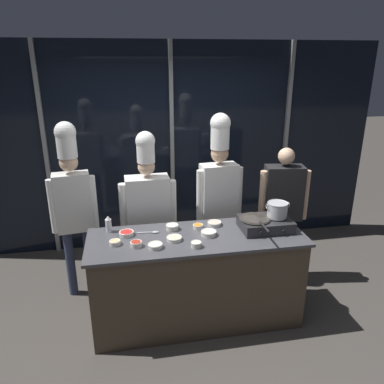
% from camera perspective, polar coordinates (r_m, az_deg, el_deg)
% --- Properties ---
extents(ground_plane, '(24.00, 24.00, 0.00)m').
position_cam_1_polar(ground_plane, '(4.01, 0.68, -18.55)').
color(ground_plane, '#47423D').
extents(window_wall_back, '(5.60, 0.09, 2.70)m').
position_cam_1_polar(window_wall_back, '(5.01, -3.11, 6.68)').
color(window_wall_back, black).
rests_on(window_wall_back, ground_plane).
extents(demo_counter, '(2.03, 0.71, 0.92)m').
position_cam_1_polar(demo_counter, '(3.74, 0.70, -13.02)').
color(demo_counter, '#4C3D2D').
rests_on(demo_counter, ground_plane).
extents(portable_stove, '(0.48, 0.36, 0.12)m').
position_cam_1_polar(portable_stove, '(3.70, 11.13, -4.75)').
color(portable_stove, '#28282B').
rests_on(portable_stove, demo_counter).
extents(frying_pan, '(0.30, 0.51, 0.04)m').
position_cam_1_polar(frying_pan, '(3.62, 9.60, -3.77)').
color(frying_pan, '#38332D').
rests_on(frying_pan, portable_stove).
extents(stock_pot, '(0.22, 0.20, 0.15)m').
position_cam_1_polar(stock_pot, '(3.68, 12.88, -2.61)').
color(stock_pot, '#B7BABF').
rests_on(stock_pot, portable_stove).
extents(squeeze_bottle_clear, '(0.06, 0.06, 0.16)m').
position_cam_1_polar(squeeze_bottle_clear, '(3.65, -12.62, -4.81)').
color(squeeze_bottle_clear, white).
rests_on(squeeze_bottle_clear, demo_counter).
extents(prep_bowl_onion, '(0.15, 0.15, 0.04)m').
position_cam_1_polar(prep_bowl_onion, '(3.52, 2.57, -6.25)').
color(prep_bowl_onion, silver).
rests_on(prep_bowl_onion, demo_counter).
extents(prep_bowl_garlic, '(0.13, 0.13, 0.04)m').
position_cam_1_polar(prep_bowl_garlic, '(3.32, -5.62, -8.11)').
color(prep_bowl_garlic, silver).
rests_on(prep_bowl_garlic, demo_counter).
extents(prep_bowl_ginger, '(0.10, 0.10, 0.04)m').
position_cam_1_polar(prep_bowl_ginger, '(3.42, -11.66, -7.52)').
color(prep_bowl_ginger, silver).
rests_on(prep_bowl_ginger, demo_counter).
extents(prep_bowl_chicken, '(0.14, 0.14, 0.04)m').
position_cam_1_polar(prep_bowl_chicken, '(3.73, 3.43, -4.76)').
color(prep_bowl_chicken, silver).
rests_on(prep_bowl_chicken, demo_counter).
extents(prep_bowl_carrots, '(0.10, 0.10, 0.04)m').
position_cam_1_polar(prep_bowl_carrots, '(3.65, 0.92, -5.23)').
color(prep_bowl_carrots, silver).
rests_on(prep_bowl_carrots, demo_counter).
extents(prep_bowl_rice, '(0.12, 0.12, 0.05)m').
position_cam_1_polar(prep_bowl_rice, '(3.64, -3.03, -5.30)').
color(prep_bowl_rice, silver).
rests_on(prep_bowl_rice, demo_counter).
extents(prep_bowl_chili_flakes, '(0.10, 0.10, 0.05)m').
position_cam_1_polar(prep_bowl_chili_flakes, '(3.36, -8.51, -7.80)').
color(prep_bowl_chili_flakes, silver).
rests_on(prep_bowl_chili_flakes, demo_counter).
extents(prep_bowl_noodles, '(0.14, 0.14, 0.04)m').
position_cam_1_polar(prep_bowl_noodles, '(3.43, -2.73, -7.05)').
color(prep_bowl_noodles, silver).
rests_on(prep_bowl_noodles, demo_counter).
extents(prep_bowl_bean_sprouts, '(0.10, 0.10, 0.05)m').
position_cam_1_polar(prep_bowl_bean_sprouts, '(3.31, 0.64, -7.94)').
color(prep_bowl_bean_sprouts, silver).
rests_on(prep_bowl_bean_sprouts, demo_counter).
extents(prep_bowl_bell_pepper, '(0.14, 0.14, 0.04)m').
position_cam_1_polar(prep_bowl_bell_pepper, '(3.57, -9.96, -6.19)').
color(prep_bowl_bell_pepper, silver).
rests_on(prep_bowl_bell_pepper, demo_counter).
extents(serving_spoon_slotted, '(0.21, 0.05, 0.02)m').
position_cam_1_polar(serving_spoon_slotted, '(3.59, -6.12, -6.11)').
color(serving_spoon_slotted, '#B2B5BA').
rests_on(serving_spoon_slotted, demo_counter).
extents(chef_head, '(0.47, 0.24, 1.91)m').
position_cam_1_polar(chef_head, '(4.02, -17.75, -0.71)').
color(chef_head, '#2D3856').
rests_on(chef_head, ground_plane).
extents(chef_sous, '(0.60, 0.25, 1.80)m').
position_cam_1_polar(chef_sous, '(4.00, -6.72, -2.04)').
color(chef_sous, '#232326').
rests_on(chef_sous, ground_plane).
extents(chef_line, '(0.52, 0.25, 1.96)m').
position_cam_1_polar(chef_line, '(4.08, 4.11, 0.52)').
color(chef_line, '#232326').
rests_on(chef_line, ground_plane).
extents(person_guest, '(0.55, 0.27, 1.58)m').
position_cam_1_polar(person_guest, '(4.32, 13.62, -1.55)').
color(person_guest, '#2D3856').
rests_on(person_guest, ground_plane).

